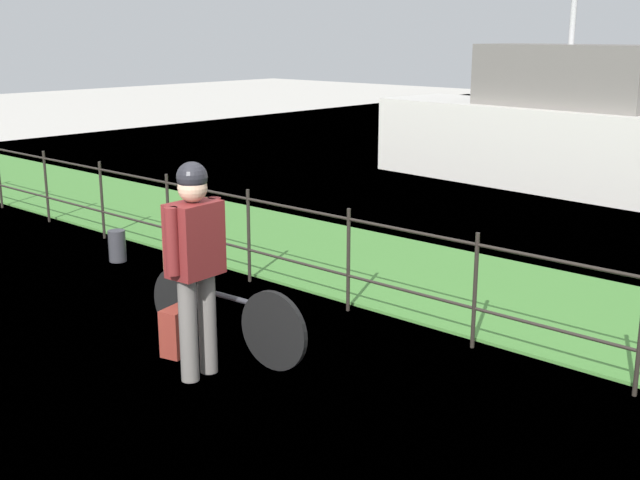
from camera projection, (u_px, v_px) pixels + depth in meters
ground_plane at (212, 414)px, 5.61m from camera, size 60.00×60.00×0.00m
grass_strip at (484, 292)px, 8.21m from camera, size 27.00×2.40×0.03m
iron_fence at (408, 267)px, 7.10m from camera, size 18.04×0.04×1.01m
bicycle_main at (224, 314)px, 6.60m from camera, size 1.70×0.22×0.65m
wooden_crate at (189, 254)px, 6.72m from camera, size 0.36×0.30×0.29m
terrier_dog at (190, 229)px, 6.65m from camera, size 0.32×0.16×0.18m
cyclist_person at (195, 252)px, 5.99m from camera, size 0.29×0.54×1.68m
backpack_on_paving at (178, 331)px, 6.61m from camera, size 0.24×0.32×0.40m
mooring_bollard at (117, 246)px, 9.32m from camera, size 0.20×0.20×0.37m
moored_boat_near at (564, 135)px, 13.58m from camera, size 7.08×2.38×4.00m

